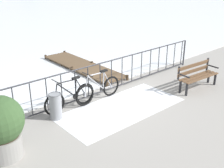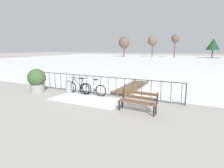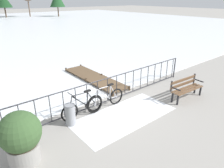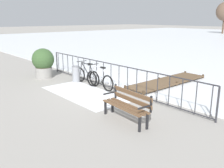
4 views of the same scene
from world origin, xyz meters
The scene contains 9 objects.
ground_plane centered at (0.00, 0.00, 0.00)m, with size 160.00×160.00×0.00m, color #9E9991.
snow_patch centered at (-0.18, -1.20, 0.00)m, with size 3.81×1.75×0.01m, color white.
railing_fence centered at (0.00, 0.00, 0.56)m, with size 9.06×0.06×1.07m.
bicycle_near_railing centered at (-1.32, -0.25, 0.37)m, with size 1.71×0.52×0.97m.
bicycle_second centered at (-0.34, -0.33, 0.37)m, with size 1.71×0.52×0.97m.
park_bench centered at (2.78, -1.76, 0.51)m, with size 1.63×0.60×0.89m.
planter_with_shrub centered at (-3.67, -1.17, 0.76)m, with size 1.05×1.05×1.43m.
trash_bin centered at (-1.92, -0.44, 0.37)m, with size 0.35×0.35×0.73m.
wooden_dock centered at (1.02, 2.42, 0.12)m, with size 1.10×4.33×0.20m.
Camera 1 is at (-5.35, -6.68, 3.90)m, focal length 45.97 mm.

